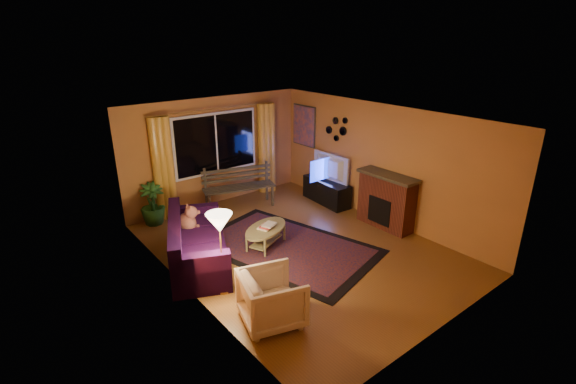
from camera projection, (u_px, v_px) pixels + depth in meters
floor at (298, 248)px, 7.94m from camera, size 4.50×6.00×0.02m
ceiling at (299, 116)px, 7.04m from camera, size 4.50×6.00×0.02m
wall_back at (216, 151)px, 9.69m from camera, size 4.50×0.02×2.50m
wall_left at (181, 219)px, 6.18m from camera, size 0.02×6.00×2.50m
wall_right at (380, 163)px, 8.80m from camera, size 0.02×6.00×2.50m
window at (216, 143)px, 9.57m from camera, size 2.00×0.02×1.30m
curtain_rod at (215, 109)px, 9.25m from camera, size 3.20×0.03×0.03m
curtain_left at (163, 169)px, 8.85m from camera, size 0.36×0.36×2.24m
curtain_right at (266, 148)px, 10.42m from camera, size 0.36×0.36×2.24m
bench at (240, 197)px, 9.69m from camera, size 1.71×0.92×0.49m
potted_plant at (152, 204)px, 8.79m from camera, size 0.57×0.57×0.90m
sofa at (198, 241)px, 7.27m from camera, size 1.72×2.34×0.87m
dog at (187, 220)px, 7.58m from camera, size 0.36×0.45×0.44m
armchair at (272, 296)px, 5.78m from camera, size 0.96×1.00×0.84m
floor_lamp at (221, 254)px, 6.38m from camera, size 0.28×0.28×1.33m
rug at (286, 247)px, 7.94m from camera, size 2.89×3.75×0.02m
coffee_table at (266, 237)px, 7.92m from camera, size 1.44×1.44×0.40m
tv_console at (327, 191)px, 9.97m from camera, size 0.54×1.35×0.55m
television at (327, 168)px, 9.76m from camera, size 0.17×1.10×0.63m
fireplace at (386, 202)px, 8.64m from camera, size 0.40×1.20×1.10m
mirror_cluster at (336, 128)px, 9.53m from camera, size 0.06×0.60×0.56m
painting at (304, 126)px, 10.42m from camera, size 0.04×0.76×0.96m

